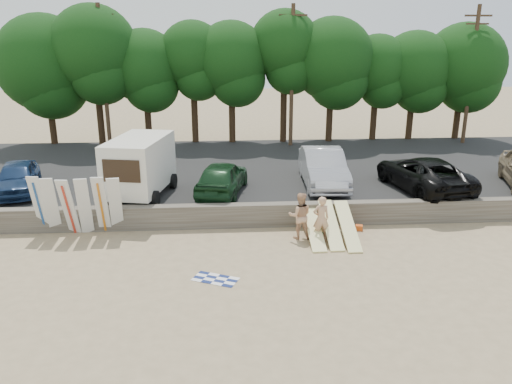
% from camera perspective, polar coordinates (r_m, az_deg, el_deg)
% --- Properties ---
extents(ground, '(120.00, 120.00, 0.00)m').
position_cam_1_polar(ground, '(18.80, 4.32, -7.14)').
color(ground, tan).
rests_on(ground, ground).
extents(seawall, '(44.00, 0.50, 1.00)m').
position_cam_1_polar(seawall, '(21.36, 3.23, -2.57)').
color(seawall, '#6B6356').
rests_on(seawall, ground).
extents(parking_lot, '(44.00, 14.50, 0.70)m').
position_cam_1_polar(parking_lot, '(28.52, 1.41, 2.33)').
color(parking_lot, '#282828').
rests_on(parking_lot, ground).
extents(treeline, '(34.28, 6.56, 9.08)m').
position_cam_1_polar(treeline, '(34.42, -1.24, 14.82)').
color(treeline, '#382616').
rests_on(treeline, parking_lot).
extents(utility_poles, '(25.80, 0.26, 9.00)m').
position_cam_1_polar(utility_poles, '(33.30, 4.13, 13.36)').
color(utility_poles, '#473321').
rests_on(utility_poles, parking_lot).
extents(box_trailer, '(3.06, 4.58, 2.71)m').
position_cam_1_polar(box_trailer, '(23.33, -13.15, 3.15)').
color(box_trailer, silver).
rests_on(box_trailer, parking_lot).
extents(car_0, '(2.71, 4.65, 1.49)m').
position_cam_1_polar(car_0, '(25.89, -25.60, 1.49)').
color(car_0, navy).
rests_on(car_0, parking_lot).
extents(car_1, '(2.80, 4.88, 1.56)m').
position_cam_1_polar(car_1, '(23.31, -3.90, 1.69)').
color(car_1, '#123319').
rests_on(car_1, parking_lot).
extents(car_2, '(2.12, 5.51, 1.79)m').
position_cam_1_polar(car_2, '(24.75, 7.69, 2.78)').
color(car_2, '#ADACB2').
rests_on(car_2, parking_lot).
extents(car_3, '(3.55, 6.12, 1.60)m').
position_cam_1_polar(car_3, '(25.16, 18.54, 2.04)').
color(car_3, black).
rests_on(car_3, parking_lot).
extents(surfboard_upright_0, '(0.59, 0.68, 2.55)m').
position_cam_1_polar(surfboard_upright_0, '(21.91, -23.51, -1.39)').
color(surfboard_upright_0, silver).
rests_on(surfboard_upright_0, ground).
extents(surfboard_upright_1, '(0.56, 0.79, 2.52)m').
position_cam_1_polar(surfboard_upright_1, '(21.65, -22.34, -1.50)').
color(surfboard_upright_1, silver).
rests_on(surfboard_upright_1, ground).
extents(surfboard_upright_2, '(0.61, 0.91, 2.49)m').
position_cam_1_polar(surfboard_upright_2, '(21.33, -20.63, -1.62)').
color(surfboard_upright_2, silver).
rests_on(surfboard_upright_2, ground).
extents(surfboard_upright_3, '(0.59, 0.84, 2.51)m').
position_cam_1_polar(surfboard_upright_3, '(21.17, -19.03, -1.56)').
color(surfboard_upright_3, silver).
rests_on(surfboard_upright_3, ground).
extents(surfboard_upright_4, '(0.51, 0.72, 2.53)m').
position_cam_1_polar(surfboard_upright_4, '(21.08, -17.25, -1.43)').
color(surfboard_upright_4, silver).
rests_on(surfboard_upright_4, ground).
extents(surfboard_upright_5, '(0.62, 0.91, 2.50)m').
position_cam_1_polar(surfboard_upright_5, '(20.97, -15.76, -1.45)').
color(surfboard_upright_5, silver).
rests_on(surfboard_upright_5, ground).
extents(surfboard_low_0, '(0.56, 2.90, 0.92)m').
position_cam_1_polar(surfboard_low_0, '(20.14, 6.61, -4.07)').
color(surfboard_low_0, '#F3E999').
rests_on(surfboard_low_0, ground).
extents(surfboard_low_1, '(0.56, 2.82, 1.15)m').
position_cam_1_polar(surfboard_low_1, '(20.24, 8.54, -3.69)').
color(surfboard_low_1, '#F3E999').
rests_on(surfboard_low_1, ground).
extents(surfboard_low_2, '(0.56, 2.82, 1.17)m').
position_cam_1_polar(surfboard_low_2, '(20.21, 10.42, -3.79)').
color(surfboard_low_2, '#F3E999').
rests_on(surfboard_low_2, ground).
extents(beachgoer_a, '(0.70, 0.50, 1.82)m').
position_cam_1_polar(beachgoer_a, '(19.87, 7.44, -3.01)').
color(beachgoer_a, tan).
rests_on(beachgoer_a, ground).
extents(beachgoer_b, '(0.97, 0.77, 1.91)m').
position_cam_1_polar(beachgoer_b, '(19.94, 5.05, -2.72)').
color(beachgoer_b, tan).
rests_on(beachgoer_b, ground).
extents(cooler, '(0.45, 0.39, 0.32)m').
position_cam_1_polar(cooler, '(20.86, 7.44, -4.21)').
color(cooler, '#2A9B5A').
rests_on(cooler, ground).
extents(gear_bag, '(0.36, 0.33, 0.22)m').
position_cam_1_polar(gear_bag, '(21.38, 11.68, -4.02)').
color(gear_bag, '#DA5519').
rests_on(gear_bag, ground).
extents(beach_towel, '(1.99, 1.99, 0.00)m').
position_cam_1_polar(beach_towel, '(17.03, -4.66, -9.90)').
color(beach_towel, white).
rests_on(beach_towel, ground).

